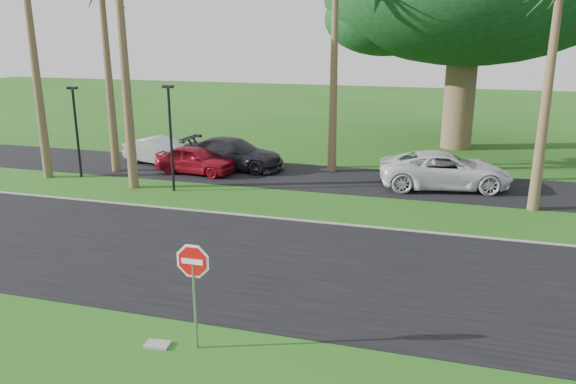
# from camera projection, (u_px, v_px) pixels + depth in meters

# --- Properties ---
(ground) EXTENTS (120.00, 120.00, 0.00)m
(ground) POSITION_uv_depth(u_px,v_px,m) (227.00, 288.00, 15.51)
(ground) COLOR #214D13
(ground) RESTS_ON ground
(road) EXTENTS (120.00, 8.00, 0.02)m
(road) POSITION_uv_depth(u_px,v_px,m) (251.00, 261.00, 17.35)
(road) COLOR black
(road) RESTS_ON ground
(parking_strip) EXTENTS (120.00, 5.00, 0.02)m
(parking_strip) POSITION_uv_depth(u_px,v_px,m) (325.00, 178.00, 27.04)
(parking_strip) COLOR black
(parking_strip) RESTS_ON ground
(curb) EXTENTS (120.00, 0.12, 0.06)m
(curb) POSITION_uv_depth(u_px,v_px,m) (288.00, 219.00, 21.08)
(curb) COLOR gray
(curb) RESTS_ON ground
(stop_sign_near) EXTENTS (1.05, 0.07, 2.62)m
(stop_sign_near) POSITION_uv_depth(u_px,v_px,m) (193.00, 275.00, 12.11)
(stop_sign_near) COLOR gray
(stop_sign_near) RESTS_ON ground
(streetlight_left) EXTENTS (0.45, 0.25, 4.34)m
(streetlight_left) POSITION_uv_depth(u_px,v_px,m) (76.00, 126.00, 26.66)
(streetlight_left) COLOR black
(streetlight_left) RESTS_ON ground
(streetlight_right) EXTENTS (0.45, 0.25, 4.64)m
(streetlight_right) POSITION_uv_depth(u_px,v_px,m) (171.00, 132.00, 24.22)
(streetlight_right) COLOR black
(streetlight_right) RESTS_ON ground
(car_silver) EXTENTS (4.41, 2.48, 1.38)m
(car_silver) POSITION_uv_depth(u_px,v_px,m) (160.00, 152.00, 29.72)
(car_silver) COLOR #B9BBC1
(car_silver) RESTS_ON ground
(car_red) EXTENTS (4.15, 1.95, 1.37)m
(car_red) POSITION_uv_depth(u_px,v_px,m) (195.00, 160.00, 27.79)
(car_red) COLOR maroon
(car_red) RESTS_ON ground
(car_dark) EXTENTS (5.44, 2.54, 1.54)m
(car_dark) POSITION_uv_depth(u_px,v_px,m) (233.00, 154.00, 28.75)
(car_dark) COLOR black
(car_dark) RESTS_ON ground
(car_minivan) EXTENTS (6.24, 3.79, 1.62)m
(car_minivan) POSITION_uv_depth(u_px,v_px,m) (445.00, 170.00, 25.20)
(car_minivan) COLOR silver
(car_minivan) RESTS_ON ground
(utility_slab) EXTENTS (0.58, 0.40, 0.06)m
(utility_slab) POSITION_uv_depth(u_px,v_px,m) (157.00, 345.00, 12.67)
(utility_slab) COLOR gray
(utility_slab) RESTS_ON ground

